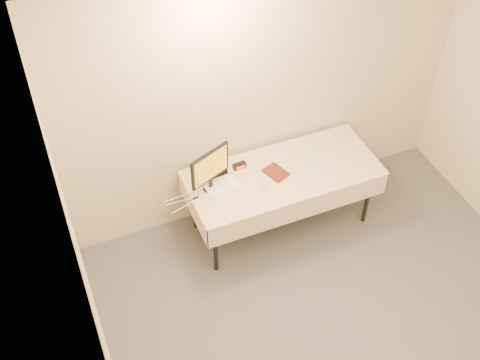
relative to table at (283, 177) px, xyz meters
name	(u,v)px	position (x,y,z in m)	size (l,w,h in m)	color
back_wall	(266,94)	(0.00, 0.45, 0.67)	(4.00, 0.10, 2.70)	beige
table	(283,177)	(0.00, 0.00, 0.00)	(1.86, 0.81, 0.74)	black
laptop	(218,180)	(-0.63, 0.10, 0.11)	(0.33, 0.31, 0.20)	white
monitor	(210,168)	(-0.71, 0.07, 0.32)	(0.41, 0.20, 0.45)	black
book	(270,169)	(-0.15, -0.01, 0.17)	(0.17, 0.02, 0.23)	maroon
alarm_clock	(239,166)	(-0.36, 0.22, 0.09)	(0.13, 0.07, 0.05)	black
clicker	(264,187)	(-0.26, -0.12, 0.07)	(0.05, 0.09, 0.02)	#B2B2B5
paper_form	(309,159)	(0.32, 0.08, 0.06)	(0.10, 0.26, 0.00)	#ADDAAF
usb_dongle	(196,198)	(-0.89, 0.00, 0.07)	(0.06, 0.02, 0.01)	black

